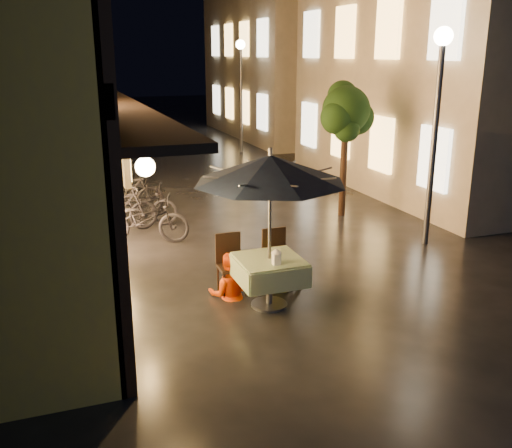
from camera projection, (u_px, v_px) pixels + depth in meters
name	position (u px, v px, depth m)	size (l,w,h in m)	color
ground	(341.00, 302.00, 8.94)	(90.00, 90.00, 0.00)	black
east_building_near	(473.00, 65.00, 16.23)	(7.30, 9.30, 6.80)	#BEAF97
east_building_far	(305.00, 55.00, 26.53)	(7.30, 10.30, 7.30)	#BEAF97
street_tree	(346.00, 113.00, 13.09)	(1.43, 1.20, 3.15)	black
streetlamp_near	(438.00, 99.00, 10.87)	(0.36, 0.36, 4.23)	#59595E
streetlamp_far	(241.00, 76.00, 21.68)	(0.36, 0.36, 4.23)	#59595E
cafe_table	(269.00, 270.00, 8.66)	(0.99, 0.99, 0.78)	#59595E
patio_umbrella	(270.00, 169.00, 8.21)	(2.28, 2.28, 2.46)	#59595E
cafe_chair_left	(230.00, 260.00, 9.21)	(0.42, 0.42, 0.97)	black
cafe_chair_right	(276.00, 255.00, 9.47)	(0.42, 0.42, 0.97)	black
table_lantern	(276.00, 256.00, 8.31)	(0.16, 0.16, 0.25)	white
person_orange	(229.00, 254.00, 8.99)	(0.69, 0.54, 1.43)	#DD3F03
person_yellow	(281.00, 249.00, 9.25)	(0.91, 0.52, 1.41)	yellow
bicycle_0	(144.00, 219.00, 11.66)	(0.65, 1.87, 0.98)	black
bicycle_1	(120.00, 210.00, 12.26)	(0.48, 1.69, 1.01)	black
bicycle_2	(139.00, 204.00, 12.90)	(0.62, 1.77, 0.93)	black
bicycle_3	(127.00, 195.00, 13.43)	(0.51, 1.81, 1.09)	black
bicycle_4	(113.00, 190.00, 14.23)	(0.61, 1.75, 0.92)	black
bicycle_5	(119.00, 174.00, 15.76)	(0.50, 1.77, 1.06)	black
bicycle_6	(112.00, 168.00, 16.90)	(0.62, 1.77, 0.93)	black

